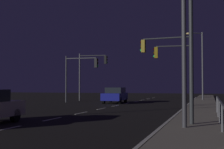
# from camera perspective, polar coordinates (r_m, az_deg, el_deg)

# --- Properties ---
(ground_plane) EXTENTS (112.00, 112.00, 0.00)m
(ground_plane) POSITION_cam_1_polar(r_m,az_deg,el_deg) (21.46, -4.88, -6.63)
(ground_plane) COLOR black
(ground_plane) RESTS_ON ground
(sidewalk_right) EXTENTS (2.29, 77.00, 0.14)m
(sidewalk_right) POSITION_cam_1_polar(r_m,az_deg,el_deg) (19.97, 15.06, -6.71)
(sidewalk_right) COLOR gray
(sidewalk_right) RESTS_ON ground
(lane_markings_center) EXTENTS (0.14, 50.00, 0.01)m
(lane_markings_center) POSITION_cam_1_polar(r_m,az_deg,el_deg) (24.74, -1.88, -6.00)
(lane_markings_center) COLOR silver
(lane_markings_center) RESTS_ON ground
(lane_edge_line) EXTENTS (0.14, 53.00, 0.01)m
(lane_edge_line) POSITION_cam_1_polar(r_m,az_deg,el_deg) (25.03, 12.18, -5.91)
(lane_edge_line) COLOR silver
(lane_edge_line) RESTS_ON ground
(car_oncoming) EXTENTS (2.08, 4.50, 1.57)m
(car_oncoming) POSITION_cam_1_polar(r_m,az_deg,el_deg) (32.77, 0.55, -3.59)
(car_oncoming) COLOR navy
(car_oncoming) RESTS_ON ground
(traffic_light_far_right) EXTENTS (3.86, 0.60, 5.36)m
(traffic_light_far_right) POSITION_cam_1_polar(r_m,az_deg,el_deg) (24.24, 9.83, 3.20)
(traffic_light_far_right) COLOR #38383D
(traffic_light_far_right) RESTS_ON sidewalk_right
(traffic_light_far_left) EXTENTS (3.42, 0.55, 5.51)m
(traffic_light_far_left) POSITION_cam_1_polar(r_m,az_deg,el_deg) (37.98, -3.62, 1.20)
(traffic_light_far_left) COLOR #4C4C51
(traffic_light_far_left) RESTS_ON ground
(traffic_light_near_left) EXTENTS (3.28, 0.43, 5.22)m
(traffic_light_near_left) POSITION_cam_1_polar(r_m,az_deg,el_deg) (28.10, 10.91, 2.23)
(traffic_light_near_left) COLOR #2D3033
(traffic_light_near_left) RESTS_ON sidewalk_right
(traffic_light_mid_left) EXTENTS (3.63, 0.35, 4.85)m
(traffic_light_mid_left) POSITION_cam_1_polar(r_m,az_deg,el_deg) (34.00, -5.52, 0.85)
(traffic_light_mid_left) COLOR #38383D
(traffic_light_mid_left) RESTS_ON ground
(street_lamp_far_end) EXTENTS (1.00, 2.38, 7.60)m
(street_lamp_far_end) POSITION_cam_1_polar(r_m,az_deg,el_deg) (14.00, 13.04, 10.43)
(street_lamp_far_end) COLOR #2D3033
(street_lamp_far_end) RESTS_ON sidewalk_right
(street_lamp_across_street) EXTENTS (0.59, 2.07, 7.90)m
(street_lamp_across_street) POSITION_cam_1_polar(r_m,az_deg,el_deg) (13.55, 12.35, 11.39)
(street_lamp_across_street) COLOR #38383D
(street_lamp_across_street) RESTS_ON sidewalk_right
(street_lamp_corner) EXTENTS (1.87, 1.31, 7.79)m
(street_lamp_corner) POSITION_cam_1_polar(r_m,az_deg,el_deg) (38.78, 15.12, 2.61)
(street_lamp_corner) COLOR #4C4C51
(street_lamp_corner) RESTS_ON sidewalk_right
(barrier_fence) EXTENTS (0.09, 20.26, 0.98)m
(barrier_fence) POSITION_cam_1_polar(r_m,az_deg,el_deg) (10.52, 18.99, -6.60)
(barrier_fence) COLOR #59595E
(barrier_fence) RESTS_ON sidewalk_right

